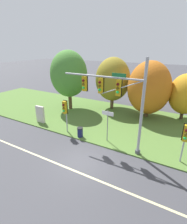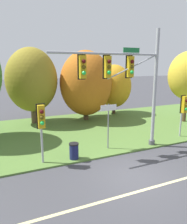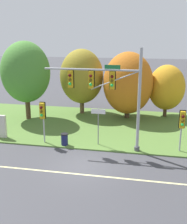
% 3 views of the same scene
% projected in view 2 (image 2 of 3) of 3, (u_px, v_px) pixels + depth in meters
% --- Properties ---
extents(ground_plane, '(160.00, 160.00, 0.00)m').
position_uv_depth(ground_plane, '(135.00, 176.00, 10.76)').
color(ground_plane, '#3D3D42').
extents(lane_stripe, '(36.00, 0.16, 0.01)m').
position_uv_depth(lane_stripe, '(150.00, 188.00, 9.69)').
color(lane_stripe, beige).
rests_on(lane_stripe, ground).
extents(grass_verge, '(48.00, 11.50, 0.10)m').
position_uv_depth(grass_verge, '(77.00, 130.00, 18.10)').
color(grass_verge, '#517533').
rests_on(grass_verge, ground).
extents(traffic_signal_mast, '(7.07, 0.49, 7.44)m').
position_uv_depth(traffic_signal_mast, '(127.00, 77.00, 12.94)').
color(traffic_signal_mast, '#9EA0A5').
rests_on(traffic_signal_mast, grass_verge).
extents(pedestrian_signal_near_kerb, '(0.46, 0.55, 3.12)m').
position_uv_depth(pedestrian_signal_near_kerb, '(184.00, 107.00, 15.85)').
color(pedestrian_signal_near_kerb, '#9EA0A5').
rests_on(pedestrian_signal_near_kerb, grass_verge).
extents(pedestrian_signal_further_along, '(0.46, 0.55, 3.30)m').
position_uv_depth(pedestrian_signal_further_along, '(41.00, 121.00, 11.38)').
color(pedestrian_signal_further_along, '#9EA0A5').
rests_on(pedestrian_signal_further_along, grass_verge).
extents(route_sign_post, '(1.09, 0.08, 2.90)m').
position_uv_depth(route_sign_post, '(108.00, 119.00, 13.67)').
color(route_sign_post, slate).
rests_on(route_sign_post, grass_verge).
extents(tree_left_of_mast, '(4.53, 4.53, 6.79)m').
position_uv_depth(tree_left_of_mast, '(32.00, 80.00, 19.38)').
color(tree_left_of_mast, brown).
rests_on(tree_left_of_mast, grass_verge).
extents(tree_behind_signpost, '(4.93, 4.93, 6.62)m').
position_uv_depth(tree_behind_signpost, '(86.00, 83.00, 20.78)').
color(tree_behind_signpost, '#4C3823').
rests_on(tree_behind_signpost, grass_verge).
extents(tree_mid_verge, '(3.67, 3.67, 5.31)m').
position_uv_depth(tree_mid_verge, '(114.00, 86.00, 23.53)').
color(tree_mid_verge, '#423021').
rests_on(tree_mid_verge, grass_verge).
extents(trash_bin, '(0.56, 0.56, 0.93)m').
position_uv_depth(trash_bin, '(74.00, 151.00, 12.42)').
color(trash_bin, '#191E4C').
rests_on(trash_bin, grass_verge).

